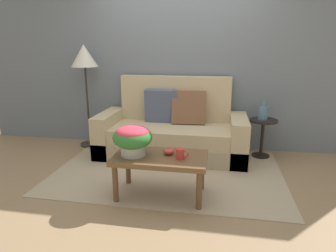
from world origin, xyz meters
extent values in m
plane|color=#997A56|center=(0.00, 0.00, 0.00)|extent=(14.00, 14.00, 0.00)
cube|color=slate|center=(0.00, 1.12, 1.48)|extent=(6.40, 0.12, 2.96)
cube|color=tan|center=(0.00, 0.03, 0.01)|extent=(2.78, 1.83, 0.01)
cube|color=tan|center=(-0.05, 0.59, 0.12)|extent=(2.07, 0.87, 0.24)
cube|color=tan|center=(-0.05, 0.57, 0.34)|extent=(1.62, 0.78, 0.20)
cube|color=tan|center=(-0.05, 0.94, 0.66)|extent=(1.62, 0.16, 0.88)
cube|color=tan|center=(-0.97, 0.59, 0.30)|extent=(0.22, 0.87, 0.60)
cube|color=tan|center=(0.87, 0.59, 0.30)|extent=(0.22, 0.87, 0.60)
cube|color=brown|center=(0.17, 0.78, 0.68)|extent=(0.48, 0.25, 0.49)
cube|color=#4C5670|center=(-0.24, 0.79, 0.68)|extent=(0.48, 0.17, 0.48)
cylinder|color=brown|center=(-0.39, -0.79, 0.20)|extent=(0.06, 0.06, 0.40)
cylinder|color=brown|center=(0.44, -0.79, 0.20)|extent=(0.06, 0.06, 0.40)
cylinder|color=brown|center=(-0.39, -0.38, 0.20)|extent=(0.06, 0.06, 0.40)
cylinder|color=brown|center=(0.44, -0.38, 0.20)|extent=(0.06, 0.06, 0.40)
cube|color=brown|center=(0.03, -0.58, 0.42)|extent=(0.95, 0.53, 0.05)
cylinder|color=black|center=(1.21, 0.77, 0.01)|extent=(0.25, 0.25, 0.03)
cylinder|color=black|center=(1.21, 0.77, 0.27)|extent=(0.05, 0.05, 0.49)
cylinder|color=black|center=(1.21, 0.77, 0.53)|extent=(0.38, 0.38, 0.03)
cylinder|color=#2D2823|center=(-1.40, 0.83, 0.01)|extent=(0.31, 0.31, 0.03)
cylinder|color=#2D2823|center=(-1.40, 0.83, 0.63)|extent=(0.03, 0.03, 1.20)
cone|color=beige|center=(-1.40, 0.83, 1.39)|extent=(0.39, 0.39, 0.32)
cylinder|color=#B7B2A8|center=(-0.25, -0.62, 0.51)|extent=(0.25, 0.25, 0.12)
ellipsoid|color=#337533|center=(-0.25, -0.62, 0.64)|extent=(0.40, 0.40, 0.22)
ellipsoid|color=#DB384C|center=(-0.25, -0.62, 0.69)|extent=(0.34, 0.34, 0.12)
cylinder|color=red|center=(0.23, -0.63, 0.50)|extent=(0.08, 0.08, 0.10)
torus|color=red|center=(0.29, -0.63, 0.50)|extent=(0.07, 0.01, 0.07)
cylinder|color=#B2382D|center=(0.11, -0.53, 0.46)|extent=(0.05, 0.05, 0.02)
ellipsoid|color=#B2382D|center=(0.11, -0.53, 0.48)|extent=(0.12, 0.12, 0.05)
cylinder|color=slate|center=(1.19, 0.76, 0.64)|extent=(0.13, 0.13, 0.19)
cylinder|color=slate|center=(1.19, 0.76, 0.77)|extent=(0.06, 0.06, 0.06)
camera|label=1|loc=(0.59, -3.32, 1.53)|focal=31.34mm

